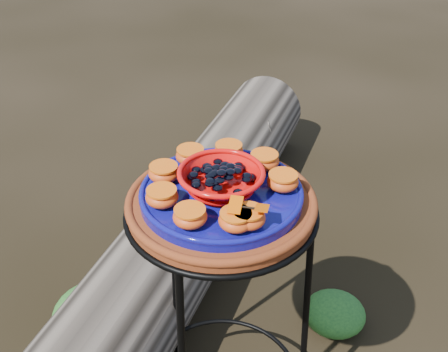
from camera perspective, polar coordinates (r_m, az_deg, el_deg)
plant_stand at (r=1.40m, az=-0.23°, el=-15.09°), size 0.44×0.44×0.70m
terracotta_saucer at (r=1.15m, az=-0.28°, el=-3.00°), size 0.39×0.39×0.03m
cobalt_plate at (r=1.14m, az=-0.28°, el=-1.92°), size 0.33×0.33×0.02m
red_bowl at (r=1.12m, az=-0.28°, el=-0.50°), size 0.17×0.17×0.05m
glass_gems at (r=1.10m, az=-0.29°, el=0.96°), size 0.13×0.13×0.02m
orange_half_0 at (r=1.03m, az=2.48°, el=-4.28°), size 0.06×0.06×0.04m
orange_half_1 at (r=1.13m, az=5.99°, el=-0.56°), size 0.06×0.06×0.04m
orange_half_2 at (r=1.19m, az=4.11°, el=1.54°), size 0.06×0.06×0.04m
orange_half_3 at (r=1.22m, az=0.49°, el=2.51°), size 0.06×0.06×0.04m
orange_half_4 at (r=1.21m, az=-3.42°, el=2.05°), size 0.06×0.06×0.04m
orange_half_5 at (r=1.16m, az=-6.13°, el=0.31°), size 0.06×0.06×0.04m
orange_half_6 at (r=1.09m, az=-6.32°, el=-2.14°), size 0.06×0.06×0.04m
orange_half_7 at (r=1.03m, az=-3.47°, el=-4.16°), size 0.06×0.06×0.04m
orange_half_8 at (r=1.02m, az=1.21°, el=-4.54°), size 0.06×0.06×0.04m
butterfly at (r=1.01m, az=2.52°, el=-3.15°), size 0.10×0.10×0.02m
driftwood_log at (r=2.04m, az=-2.79°, el=-3.75°), size 1.76×1.36×0.34m
foliage_right at (r=1.88m, az=11.18°, el=-13.44°), size 0.20×0.20×0.10m
foliage_back at (r=1.86m, az=-12.88°, el=-13.34°), size 0.27×0.27×0.14m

